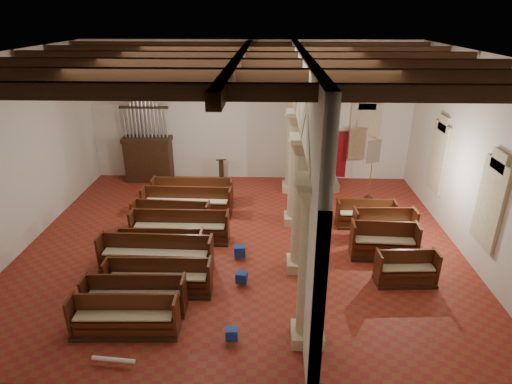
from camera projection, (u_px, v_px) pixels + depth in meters
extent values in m
plane|color=maroon|center=(242.00, 242.00, 14.19)|extent=(14.00, 14.00, 0.00)
plane|color=black|center=(240.00, 53.00, 11.83)|extent=(14.00, 14.00, 0.00)
cube|color=silver|center=(250.00, 113.00, 18.52)|extent=(14.00, 0.02, 6.00)
cube|color=silver|center=(219.00, 264.00, 7.50)|extent=(14.00, 0.02, 6.00)
cube|color=silver|center=(16.00, 154.00, 13.23)|extent=(0.02, 12.00, 6.00)
cube|color=silver|center=(474.00, 159.00, 12.80)|extent=(0.02, 12.00, 6.00)
cube|color=beige|center=(307.00, 335.00, 9.94)|extent=(0.75, 0.75, 0.30)
cylinder|color=beige|center=(311.00, 269.00, 9.23)|extent=(0.56, 0.56, 3.30)
cube|color=beige|center=(299.00, 264.00, 12.70)|extent=(0.75, 0.75, 0.30)
cylinder|color=beige|center=(302.00, 209.00, 11.99)|extent=(0.56, 0.56, 3.30)
cube|color=beige|center=(295.00, 219.00, 15.46)|extent=(0.75, 0.75, 0.30)
cylinder|color=beige|center=(296.00, 172.00, 14.75)|extent=(0.56, 0.56, 3.30)
cube|color=beige|center=(291.00, 187.00, 18.21)|extent=(0.75, 0.75, 0.30)
cylinder|color=beige|center=(292.00, 146.00, 17.50)|extent=(0.56, 0.56, 3.30)
cube|color=silver|center=(303.00, 89.00, 12.16)|extent=(0.25, 11.90, 1.93)
cube|color=#367B59|center=(491.00, 204.00, 11.73)|extent=(0.03, 1.00, 2.20)
cube|color=#367B59|center=(439.00, 158.00, 15.41)|extent=(0.03, 1.00, 2.20)
cube|color=#367B59|center=(364.00, 132.00, 18.67)|extent=(1.00, 0.03, 2.20)
cube|color=#342010|center=(149.00, 161.00, 19.03)|extent=(2.00, 0.80, 1.80)
cube|color=#342010|center=(147.00, 139.00, 18.64)|extent=(2.10, 0.85, 0.20)
cube|color=#332010|center=(222.00, 180.00, 19.27)|extent=(0.47, 0.47, 0.09)
cube|color=#332010|center=(221.00, 171.00, 19.09)|extent=(0.23, 0.23, 0.97)
cube|color=#332010|center=(221.00, 160.00, 18.82)|extent=(0.50, 0.43, 0.17)
cube|color=maroon|center=(329.00, 155.00, 19.07)|extent=(1.60, 0.06, 2.10)
cylinder|color=gold|center=(330.00, 131.00, 18.62)|extent=(1.80, 0.04, 0.04)
cone|color=#342010|center=(368.00, 196.00, 17.54)|extent=(0.40, 0.40, 0.13)
cylinder|color=gold|center=(372.00, 167.00, 17.05)|extent=(0.04, 0.04, 2.63)
cylinder|color=gold|center=(375.00, 138.00, 16.57)|extent=(0.31, 0.72, 0.03)
cube|color=navy|center=(374.00, 152.00, 16.77)|extent=(0.57, 0.24, 0.93)
cube|color=navy|center=(232.00, 334.00, 9.84)|extent=(0.30, 0.25, 0.28)
cube|color=navy|center=(242.00, 277.00, 11.89)|extent=(0.34, 0.30, 0.30)
cube|color=navy|center=(240.00, 251.00, 13.15)|extent=(0.37, 0.31, 0.34)
cylinder|color=white|center=(113.00, 360.00, 9.22)|extent=(0.96, 0.18, 0.10)
cylinder|color=white|center=(158.00, 318.00, 10.47)|extent=(1.05, 0.30, 0.10)
cube|color=#342010|center=(127.00, 331.00, 10.20)|extent=(2.55, 0.75, 0.10)
cube|color=#511E11|center=(125.00, 324.00, 10.05)|extent=(2.39, 0.46, 0.43)
cube|color=#511E11|center=(126.00, 310.00, 10.16)|extent=(2.38, 0.15, 0.91)
cube|color=#511E11|center=(73.00, 313.00, 10.06)|extent=(0.09, 0.57, 0.91)
cube|color=#511E11|center=(176.00, 315.00, 9.98)|extent=(0.09, 0.57, 0.91)
cube|color=beige|center=(123.00, 316.00, 9.96)|extent=(2.29, 0.42, 0.05)
cube|color=#342010|center=(137.00, 309.00, 10.94)|extent=(2.58, 0.74, 0.09)
cube|color=#49190F|center=(135.00, 302.00, 10.80)|extent=(2.42, 0.45, 0.42)
cube|color=#49190F|center=(136.00, 289.00, 10.90)|extent=(2.41, 0.14, 0.90)
cube|color=#49190F|center=(86.00, 292.00, 10.80)|extent=(0.08, 0.57, 0.90)
cube|color=#49190F|center=(184.00, 294.00, 10.72)|extent=(0.08, 0.57, 0.90)
cube|color=beige|center=(134.00, 295.00, 10.70)|extent=(2.32, 0.41, 0.05)
cube|color=#342010|center=(160.00, 291.00, 11.65)|extent=(2.85, 0.72, 0.10)
cube|color=#4C1F10|center=(159.00, 284.00, 11.50)|extent=(2.70, 0.43, 0.43)
cube|color=#4C1F10|center=(160.00, 272.00, 11.61)|extent=(2.69, 0.11, 0.91)
cube|color=#4C1F10|center=(108.00, 274.00, 11.51)|extent=(0.08, 0.58, 0.91)
cube|color=#4C1F10|center=(210.00, 276.00, 11.42)|extent=(0.08, 0.58, 0.91)
cube|color=beige|center=(158.00, 277.00, 11.41)|extent=(2.59, 0.39, 0.05)
cube|color=#342010|center=(157.00, 268.00, 12.70)|extent=(3.33, 0.80, 0.10)
cube|color=#502911|center=(156.00, 260.00, 12.54)|extent=(3.18, 0.48, 0.47)
cube|color=#502911|center=(157.00, 249.00, 12.65)|extent=(3.17, 0.14, 0.99)
cube|color=#502911|center=(101.00, 251.00, 12.55)|extent=(0.09, 0.63, 0.99)
cube|color=#502911|center=(211.00, 252.00, 12.45)|extent=(0.09, 0.63, 0.99)
cube|color=beige|center=(155.00, 253.00, 12.43)|extent=(3.05, 0.44, 0.05)
cube|color=#342010|center=(161.00, 257.00, 13.26)|extent=(2.66, 0.71, 0.09)
cube|color=#4D1910|center=(160.00, 251.00, 13.11)|extent=(2.51, 0.43, 0.41)
cube|color=#4D1910|center=(161.00, 241.00, 13.22)|extent=(2.50, 0.13, 0.87)
cube|color=#4D1910|center=(118.00, 243.00, 13.12)|extent=(0.08, 0.55, 0.87)
cube|color=#4D1910|center=(202.00, 244.00, 13.04)|extent=(0.08, 0.55, 0.87)
cube|color=beige|center=(159.00, 244.00, 13.02)|extent=(2.41, 0.39, 0.05)
cube|color=#342010|center=(181.00, 239.00, 14.25)|extent=(3.23, 0.72, 0.10)
cube|color=#4A1910|center=(180.00, 233.00, 14.10)|extent=(3.08, 0.41, 0.46)
cube|color=#4A1910|center=(181.00, 223.00, 14.21)|extent=(3.08, 0.08, 0.97)
cube|color=#4A1910|center=(133.00, 224.00, 14.11)|extent=(0.07, 0.61, 0.97)
cube|color=#4A1910|center=(228.00, 226.00, 14.01)|extent=(0.07, 0.61, 0.97)
cube|color=beige|center=(180.00, 226.00, 14.00)|extent=(2.95, 0.37, 0.05)
cube|color=#342010|center=(172.00, 229.00, 14.96)|extent=(2.70, 0.86, 0.10)
cube|color=#502011|center=(171.00, 222.00, 14.80)|extent=(2.53, 0.55, 0.46)
cube|color=#502011|center=(172.00, 213.00, 14.92)|extent=(2.51, 0.22, 0.96)
cube|color=#502011|center=(134.00, 214.00, 14.81)|extent=(0.11, 0.61, 0.96)
cube|color=#502011|center=(208.00, 215.00, 14.73)|extent=(0.11, 0.61, 0.96)
cube|color=beige|center=(171.00, 216.00, 14.71)|extent=(2.43, 0.50, 0.05)
cube|color=#342010|center=(188.00, 213.00, 16.09)|extent=(3.33, 0.77, 0.10)
cube|color=#49280F|center=(187.00, 207.00, 15.94)|extent=(3.18, 0.47, 0.45)
cube|color=#49280F|center=(188.00, 198.00, 16.05)|extent=(3.17, 0.13, 0.96)
cube|color=#49280F|center=(144.00, 200.00, 15.95)|extent=(0.08, 0.61, 0.96)
cube|color=#49280F|center=(230.00, 201.00, 15.85)|extent=(0.08, 0.61, 0.96)
cube|color=beige|center=(186.00, 201.00, 15.84)|extent=(3.05, 0.42, 0.05)
cube|color=#342010|center=(193.00, 204.00, 16.86)|extent=(3.13, 0.74, 0.10)
cube|color=#44270E|center=(193.00, 198.00, 16.70)|extent=(2.98, 0.42, 0.47)
cube|color=#44270E|center=(193.00, 189.00, 16.82)|extent=(2.98, 0.08, 1.00)
cube|color=#44270E|center=(154.00, 190.00, 16.71)|extent=(0.07, 0.63, 1.00)
cube|color=#44270E|center=(232.00, 191.00, 16.62)|extent=(0.07, 0.63, 1.00)
cube|color=beige|center=(192.00, 192.00, 16.60)|extent=(2.86, 0.38, 0.05)
cube|color=#342010|center=(404.00, 282.00, 12.06)|extent=(1.71, 0.75, 0.09)
cube|color=#4C1710|center=(406.00, 275.00, 11.91)|extent=(1.54, 0.46, 0.42)
cube|color=#4C1710|center=(405.00, 263.00, 12.02)|extent=(1.53, 0.15, 0.89)
cube|color=#4C1710|center=(378.00, 266.00, 11.91)|extent=(0.10, 0.57, 0.89)
cube|color=#4C1710|center=(436.00, 267.00, 11.86)|extent=(0.10, 0.57, 0.89)
cube|color=beige|center=(407.00, 268.00, 11.82)|extent=(1.48, 0.42, 0.05)
cube|color=#342010|center=(382.00, 255.00, 13.33)|extent=(2.03, 0.86, 0.11)
cube|color=#4E2110|center=(384.00, 248.00, 13.16)|extent=(1.87, 0.53, 0.49)
cube|color=#4E2110|center=(383.00, 236.00, 13.28)|extent=(1.85, 0.16, 1.04)
cube|color=#4E2110|center=(353.00, 238.00, 13.15)|extent=(0.11, 0.66, 1.04)
cube|color=#4E2110|center=(416.00, 239.00, 13.09)|extent=(0.11, 0.66, 1.04)
cube|color=beige|center=(385.00, 240.00, 13.05)|extent=(1.79, 0.48, 0.05)
cube|color=#342010|center=(383.00, 238.00, 14.32)|extent=(2.04, 0.82, 0.11)
cube|color=#4B1F10|center=(384.00, 232.00, 14.15)|extent=(1.88, 0.49, 0.47)
cube|color=#4B1F10|center=(383.00, 221.00, 14.27)|extent=(1.87, 0.15, 1.00)
cube|color=#4B1F10|center=(355.00, 223.00, 14.15)|extent=(0.10, 0.63, 1.00)
cube|color=#4B1F10|center=(414.00, 224.00, 14.09)|extent=(0.10, 0.63, 1.00)
cube|color=beige|center=(385.00, 225.00, 14.05)|extent=(1.80, 0.45, 0.05)
cube|color=#342010|center=(364.00, 225.00, 15.22)|extent=(2.03, 0.67, 0.09)
cube|color=#44180E|center=(365.00, 219.00, 15.07)|extent=(1.88, 0.38, 0.42)
cube|color=#44180E|center=(365.00, 211.00, 15.18)|extent=(1.88, 0.07, 0.89)
cube|color=#44180E|center=(338.00, 212.00, 15.07)|extent=(0.07, 0.56, 0.89)
cube|color=#44180E|center=(394.00, 213.00, 15.01)|extent=(0.07, 0.56, 0.89)
cube|color=beige|center=(366.00, 213.00, 14.98)|extent=(1.80, 0.34, 0.05)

